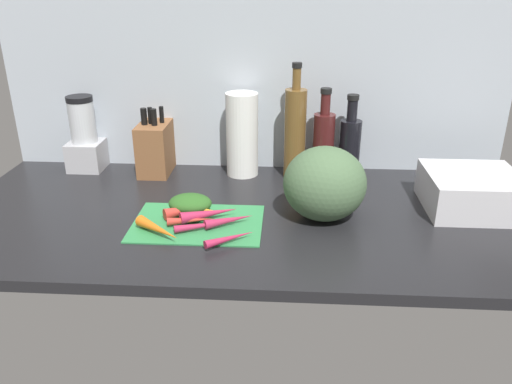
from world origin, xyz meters
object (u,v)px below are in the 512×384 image
(cutting_board, at_px, (198,223))
(carrot_1, at_px, (230,238))
(knife_block, at_px, (156,147))
(carrot_5, at_px, (206,225))
(dish_rack, at_px, (471,191))
(carrot_3, at_px, (190,220))
(bottle_0, at_px, (295,132))
(carrot_4, at_px, (158,229))
(carrot_7, at_px, (188,209))
(carrot_6, at_px, (196,210))
(blender_appliance, at_px, (85,138))
(winter_squash, at_px, (325,184))
(paper_towel_roll, at_px, (242,135))
(carrot_0, at_px, (229,220))
(carrot_2, at_px, (209,214))
(bottle_2, at_px, (350,146))
(bottle_1, at_px, (323,144))

(cutting_board, distance_m, carrot_1, 0.15)
(carrot_1, distance_m, knife_block, 0.59)
(carrot_5, relative_size, dish_rack, 0.65)
(carrot_3, relative_size, bottle_0, 0.33)
(carrot_4, xyz_separation_m, carrot_7, (0.06, 0.12, 0.00))
(carrot_6, distance_m, blender_appliance, 0.58)
(knife_block, bearing_deg, winter_squash, -30.82)
(carrot_1, xyz_separation_m, bottle_0, (0.16, 0.48, 0.14))
(carrot_3, relative_size, carrot_5, 0.74)
(carrot_7, xyz_separation_m, paper_towel_roll, (0.12, 0.35, 0.12))
(dish_rack, bearing_deg, carrot_6, -171.83)
(carrot_1, xyz_separation_m, carrot_5, (-0.07, 0.07, -0.00))
(carrot_0, height_order, carrot_7, carrot_7)
(carrot_1, distance_m, winter_squash, 0.31)
(carrot_6, xyz_separation_m, dish_rack, (0.79, 0.11, 0.03))
(bottle_0, bearing_deg, paper_towel_roll, 174.96)
(dish_rack, bearing_deg, winter_squash, -168.30)
(carrot_7, xyz_separation_m, blender_appliance, (-0.42, 0.36, 0.09))
(carrot_0, bearing_deg, carrot_7, 156.67)
(carrot_2, xyz_separation_m, dish_rack, (0.75, 0.13, 0.03))
(carrot_5, relative_size, blender_appliance, 0.65)
(carrot_3, relative_size, dish_rack, 0.48)
(bottle_2, bearing_deg, carrot_7, -144.49)
(carrot_7, height_order, bottle_2, bottle_2)
(carrot_5, distance_m, knife_block, 0.50)
(carrot_7, distance_m, bottle_0, 0.47)
(carrot_5, xyz_separation_m, carrot_7, (-0.06, 0.08, 0.01))
(cutting_board, bearing_deg, carrot_2, 28.19)
(carrot_5, distance_m, winter_squash, 0.34)
(carrot_7, relative_size, knife_block, 0.61)
(cutting_board, bearing_deg, dish_rack, 10.88)
(cutting_board, distance_m, bottle_2, 0.60)
(carrot_1, relative_size, carrot_6, 1.22)
(carrot_0, height_order, carrot_3, carrot_0)
(carrot_3, height_order, bottle_1, bottle_1)
(carrot_3, xyz_separation_m, blender_appliance, (-0.44, 0.42, 0.09))
(paper_towel_roll, relative_size, bottle_1, 0.92)
(carrot_3, distance_m, bottle_2, 0.62)
(cutting_board, xyz_separation_m, carrot_6, (-0.01, 0.04, 0.02))
(carrot_5, xyz_separation_m, bottle_2, (0.42, 0.42, 0.09))
(carrot_2, bearing_deg, blender_appliance, 141.61)
(carrot_7, bearing_deg, carrot_6, -8.41)
(carrot_6, height_order, bottle_1, bottle_1)
(carrot_7, xyz_separation_m, bottle_1, (0.39, 0.32, 0.10))
(knife_block, height_order, bottle_2, bottle_2)
(carrot_6, bearing_deg, cutting_board, -74.29)
(carrot_2, relative_size, blender_appliance, 0.63)
(carrot_2, height_order, blender_appliance, blender_appliance)
(carrot_1, relative_size, paper_towel_roll, 0.50)
(carrot_2, bearing_deg, carrot_5, -91.63)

